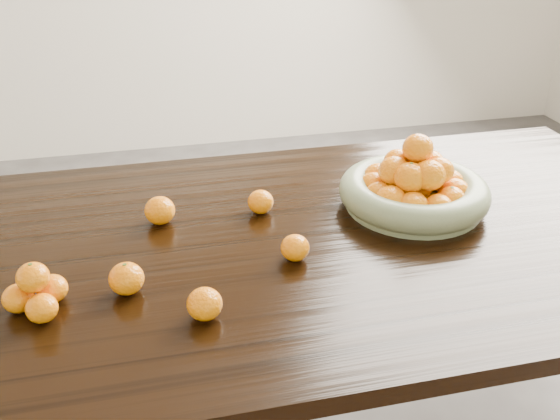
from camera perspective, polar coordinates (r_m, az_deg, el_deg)
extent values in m
cube|color=black|center=(1.42, 0.55, -3.13)|extent=(2.00, 1.00, 0.04)
cube|color=black|center=(2.31, 20.87, -2.86)|extent=(0.08, 0.08, 0.71)
cylinder|color=gray|center=(1.57, 12.02, 0.55)|extent=(0.33, 0.33, 0.02)
torus|color=gray|center=(1.55, 12.14, 1.68)|extent=(0.36, 0.36, 0.07)
ellipsoid|color=orange|center=(1.60, 15.22, 2.39)|extent=(0.07, 0.07, 0.07)
ellipsoid|color=orange|center=(1.63, 14.07, 3.06)|extent=(0.08, 0.08, 0.07)
ellipsoid|color=orange|center=(1.64, 12.27, 3.44)|extent=(0.08, 0.08, 0.07)
ellipsoid|color=orange|center=(1.63, 10.28, 3.30)|extent=(0.07, 0.07, 0.06)
ellipsoid|color=orange|center=(1.58, 8.95, 2.93)|extent=(0.08, 0.08, 0.07)
ellipsoid|color=orange|center=(1.55, 8.53, 2.26)|extent=(0.07, 0.07, 0.07)
ellipsoid|color=orange|center=(1.50, 9.06, 1.32)|extent=(0.07, 0.07, 0.07)
ellipsoid|color=orange|center=(1.47, 10.10, 0.80)|extent=(0.08, 0.08, 0.07)
ellipsoid|color=orange|center=(1.46, 12.05, 0.33)|extent=(0.07, 0.07, 0.07)
ellipsoid|color=orange|center=(1.48, 14.25, 0.25)|extent=(0.07, 0.07, 0.06)
ellipsoid|color=orange|center=(1.52, 15.32, 0.88)|extent=(0.07, 0.07, 0.07)
ellipsoid|color=orange|center=(1.56, 15.73, 1.62)|extent=(0.07, 0.07, 0.06)
ellipsoid|color=orange|center=(1.55, 12.39, 1.86)|extent=(0.07, 0.07, 0.07)
ellipsoid|color=orange|center=(1.57, 13.57, 4.20)|extent=(0.07, 0.07, 0.06)
ellipsoid|color=orange|center=(1.57, 12.23, 4.61)|extent=(0.07, 0.07, 0.07)
ellipsoid|color=orange|center=(1.55, 10.71, 4.29)|extent=(0.07, 0.07, 0.07)
ellipsoid|color=orange|center=(1.51, 10.40, 3.52)|extent=(0.08, 0.08, 0.07)
ellipsoid|color=orange|center=(1.48, 11.80, 2.94)|extent=(0.08, 0.08, 0.07)
ellipsoid|color=orange|center=(1.49, 13.47, 3.11)|extent=(0.08, 0.08, 0.07)
ellipsoid|color=orange|center=(1.53, 14.41, 3.51)|extent=(0.07, 0.07, 0.06)
ellipsoid|color=orange|center=(1.51, 12.49, 5.53)|extent=(0.07, 0.07, 0.07)
ellipsoid|color=orange|center=(1.22, -20.95, -8.38)|extent=(0.06, 0.06, 0.05)
ellipsoid|color=orange|center=(1.27, -20.09, -6.76)|extent=(0.06, 0.06, 0.05)
ellipsoid|color=orange|center=(1.26, -22.81, -7.46)|extent=(0.06, 0.06, 0.05)
ellipsoid|color=orange|center=(1.22, -21.66, -5.75)|extent=(0.06, 0.06, 0.06)
ellipsoid|color=orange|center=(1.24, -13.86, -6.11)|extent=(0.07, 0.07, 0.06)
ellipsoid|color=orange|center=(1.15, -6.91, -8.53)|extent=(0.07, 0.07, 0.06)
ellipsoid|color=orange|center=(1.31, 1.38, -3.47)|extent=(0.06, 0.06, 0.06)
ellipsoid|color=orange|center=(1.48, -10.93, -0.04)|extent=(0.07, 0.07, 0.07)
ellipsoid|color=orange|center=(1.50, -1.79, 0.75)|extent=(0.06, 0.06, 0.06)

